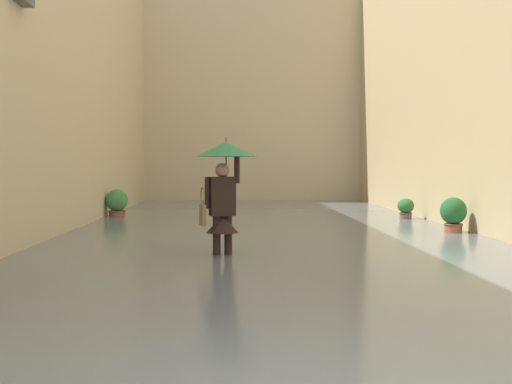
# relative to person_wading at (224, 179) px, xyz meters

# --- Properties ---
(ground_plane) EXTENTS (60.00, 60.00, 0.00)m
(ground_plane) POSITION_rel_person_wading_xyz_m (-0.87, -4.22, -1.36)
(ground_plane) COLOR gray
(flood_water) EXTENTS (9.06, 27.94, 0.20)m
(flood_water) POSITION_rel_person_wading_xyz_m (-0.87, -4.22, -1.26)
(flood_water) COLOR slate
(flood_water) RESTS_ON ground_plane
(building_facade_right) EXTENTS (2.04, 25.94, 8.32)m
(building_facade_right) POSITION_rel_person_wading_xyz_m (4.16, -4.22, 2.80)
(building_facade_right) COLOR beige
(building_facade_right) RESTS_ON ground_plane
(building_facade_far) EXTENTS (11.86, 1.80, 9.75)m
(building_facade_far) POSITION_rel_person_wading_xyz_m (-0.87, -16.09, 3.51)
(building_facade_far) COLOR beige
(building_facade_far) RESTS_ON ground_plane
(person_wading) EXTENTS (0.95, 0.95, 1.99)m
(person_wading) POSITION_rel_person_wading_xyz_m (0.00, 0.00, 0.00)
(person_wading) COLOR black
(person_wading) RESTS_ON ground_plane
(potted_plant_far_right) EXTENTS (0.58, 0.58, 0.92)m
(potted_plant_far_right) POSITION_rel_person_wading_xyz_m (2.96, -7.59, -0.85)
(potted_plant_far_right) COLOR brown
(potted_plant_far_right) RESTS_ON ground_plane
(potted_plant_far_left) EXTENTS (0.42, 0.42, 0.72)m
(potted_plant_far_left) POSITION_rel_person_wading_xyz_m (-4.51, -6.51, -0.95)
(potted_plant_far_left) COLOR brown
(potted_plant_far_left) RESTS_ON ground_plane
(potted_plant_near_left) EXTENTS (0.53, 0.53, 0.91)m
(potted_plant_near_left) POSITION_rel_person_wading_xyz_m (-4.61, -3.18, -0.83)
(potted_plant_near_left) COLOR #9E563D
(potted_plant_near_left) RESTS_ON ground_plane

